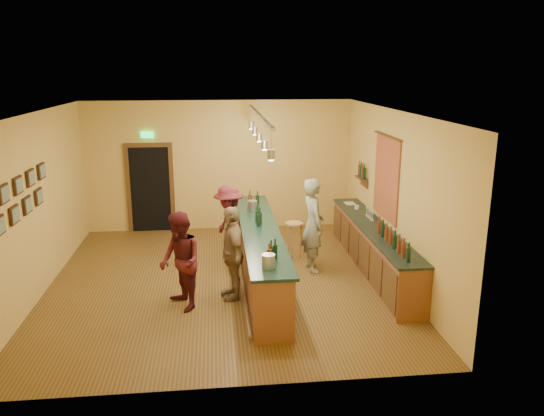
{
  "coord_description": "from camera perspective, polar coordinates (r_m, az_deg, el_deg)",
  "views": [
    {
      "loc": [
        -0.11,
        -9.48,
        3.95
      ],
      "look_at": [
        0.95,
        0.2,
        1.37
      ],
      "focal_mm": 35.0,
      "sensor_mm": 36.0,
      "label": 1
    }
  ],
  "objects": [
    {
      "name": "bar_stool",
      "position": [
        11.23,
        2.39,
        -2.28
      ],
      "size": [
        0.38,
        0.38,
        0.79
      ],
      "rotation": [
        0.0,
        0.0,
        0.01
      ],
      "color": "#A17048",
      "rests_on": "floor"
    },
    {
      "name": "wall_left",
      "position": [
        10.26,
        -23.88,
        0.31
      ],
      "size": [
        0.02,
        7.0,
        3.2
      ],
      "primitive_type": "cube",
      "color": "#E3BE55",
      "rests_on": "floor"
    },
    {
      "name": "bartender",
      "position": [
        10.51,
        4.44,
        -1.84
      ],
      "size": [
        0.54,
        0.74,
        1.88
      ],
      "primitive_type": "imported",
      "rotation": [
        0.0,
        0.0,
        1.71
      ],
      "color": "gray",
      "rests_on": "floor"
    },
    {
      "name": "wall_right",
      "position": [
        10.33,
        12.92,
        1.32
      ],
      "size": [
        0.02,
        7.0,
        3.2
      ],
      "primitive_type": "cube",
      "color": "#E3BE55",
      "rests_on": "floor"
    },
    {
      "name": "wall_front",
      "position": [
        6.43,
        -4.85,
        -6.67
      ],
      "size": [
        6.5,
        0.02,
        3.2
      ],
      "primitive_type": "cube",
      "color": "#E3BE55",
      "rests_on": "floor"
    },
    {
      "name": "ceiling",
      "position": [
        9.51,
        -5.66,
        10.26
      ],
      "size": [
        6.5,
        7.0,
        0.02
      ],
      "primitive_type": "cube",
      "color": "silver",
      "rests_on": "wall_back"
    },
    {
      "name": "customer_c",
      "position": [
        10.85,
        -4.64,
        -1.89
      ],
      "size": [
        0.87,
        1.2,
        1.66
      ],
      "primitive_type": "imported",
      "rotation": [
        0.0,
        0.0,
        -1.32
      ],
      "color": "#59191E",
      "rests_on": "floor"
    },
    {
      "name": "customer_a",
      "position": [
        8.97,
        -9.82,
        -5.7
      ],
      "size": [
        0.91,
        1.0,
        1.67
      ],
      "primitive_type": "imported",
      "rotation": [
        0.0,
        0.0,
        -1.14
      ],
      "color": "#59191E",
      "rests_on": "floor"
    },
    {
      "name": "tapestry",
      "position": [
        10.64,
        12.2,
        3.13
      ],
      "size": [
        0.03,
        1.4,
        1.6
      ],
      "primitive_type": "cube",
      "color": "maroon",
      "rests_on": "wall_right"
    },
    {
      "name": "bottle_shelf",
      "position": [
        12.06,
        9.67,
        3.73
      ],
      "size": [
        0.17,
        0.55,
        0.54
      ],
      "color": "#553819",
      "rests_on": "wall_right"
    },
    {
      "name": "pendant_track",
      "position": [
        9.56,
        -1.4,
        9.04
      ],
      "size": [
        0.11,
        4.6,
        0.5
      ],
      "color": "silver",
      "rests_on": "ceiling"
    },
    {
      "name": "tasting_bar",
      "position": [
        10.08,
        -1.32,
        -4.52
      ],
      "size": [
        0.73,
        5.1,
        1.38
      ],
      "color": "brown",
      "rests_on": "floor"
    },
    {
      "name": "picture_grid",
      "position": [
        9.48,
        -25.18,
        1.23
      ],
      "size": [
        0.06,
        2.2,
        0.7
      ],
      "primitive_type": null,
      "color": "#382111",
      "rests_on": "wall_left"
    },
    {
      "name": "floor",
      "position": [
        10.27,
        -5.2,
        -7.83
      ],
      "size": [
        7.0,
        7.0,
        0.0
      ],
      "primitive_type": "plane",
      "color": "#573B19",
      "rests_on": "ground"
    },
    {
      "name": "wall_back",
      "position": [
        13.19,
        -5.69,
        4.52
      ],
      "size": [
        6.5,
        0.02,
        3.2
      ],
      "primitive_type": "cube",
      "color": "#E3BE55",
      "rests_on": "floor"
    },
    {
      "name": "customer_b",
      "position": [
        9.27,
        -4.32,
        -4.82
      ],
      "size": [
        0.56,
        1.03,
        1.67
      ],
      "primitive_type": "imported",
      "rotation": [
        0.0,
        0.0,
        -1.41
      ],
      "color": "#997A51",
      "rests_on": "floor"
    },
    {
      "name": "doorway",
      "position": [
        13.35,
        -12.96,
        2.27
      ],
      "size": [
        1.15,
        0.09,
        2.48
      ],
      "color": "black",
      "rests_on": "wall_back"
    },
    {
      "name": "back_counter",
      "position": [
        10.71,
        10.84,
        -4.28
      ],
      "size": [
        0.6,
        4.55,
        1.27
      ],
      "color": "brown",
      "rests_on": "floor"
    }
  ]
}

